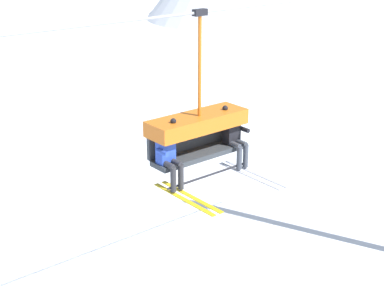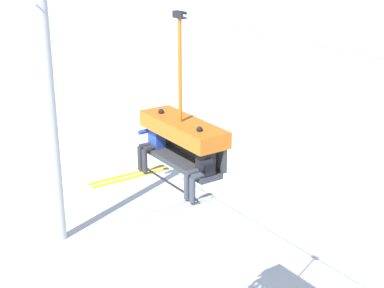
{
  "view_description": "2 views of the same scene",
  "coord_description": "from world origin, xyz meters",
  "views": [
    {
      "loc": [
        -6.72,
        -9.02,
        10.25
      ],
      "look_at": [
        0.04,
        -0.75,
        6.24
      ],
      "focal_mm": 55.0,
      "sensor_mm": 36.0,
      "label": 1
    },
    {
      "loc": [
        8.86,
        -6.47,
        10.17
      ],
      "look_at": [
        0.45,
        -0.72,
        6.42
      ],
      "focal_mm": 55.0,
      "sensor_mm": 36.0,
      "label": 2
    }
  ],
  "objects": [
    {
      "name": "chairlift_chair",
      "position": [
        0.19,
        -0.73,
        6.53
      ],
      "size": [
        2.09,
        0.74,
        3.17
      ],
      "color": "#33383D"
    },
    {
      "name": "lift_tower_near",
      "position": [
        -8.65,
        -0.02,
        4.69
      ],
      "size": [
        0.36,
        1.88,
        9.04
      ],
      "color": "#9EA3A8",
      "rests_on": "ground_plane"
    },
    {
      "name": "skier_blue",
      "position": [
        -0.64,
        -0.94,
        6.24
      ],
      "size": [
        0.48,
        1.7,
        1.34
      ],
      "color": "#2847B7"
    },
    {
      "name": "lift_cable",
      "position": [
        0.33,
        -0.8,
        8.76
      ],
      "size": [
        19.97,
        0.05,
        0.05
      ],
      "color": "#9EA3A8"
    },
    {
      "name": "skier_black",
      "position": [
        1.02,
        -0.94,
        6.24
      ],
      "size": [
        0.48,
        1.7,
        1.34
      ],
      "color": "black"
    }
  ]
}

